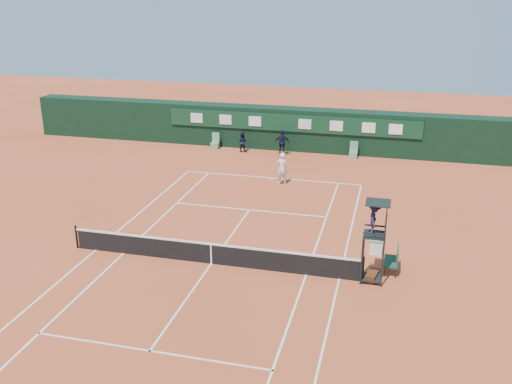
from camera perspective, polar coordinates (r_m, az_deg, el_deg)
ground at (r=24.75m, az=-4.48°, el=-7.16°), size 90.00×90.00×0.00m
court_lines at (r=24.74m, az=-4.48°, el=-7.15°), size 11.05×23.85×0.01m
tennis_net at (r=24.52m, az=-4.51°, el=-6.10°), size 12.90×0.10×1.10m
back_wall at (r=41.37m, az=3.70°, el=6.34°), size 40.00×1.65×3.00m
linesman_chair_left at (r=41.81m, az=-4.11°, el=4.79°), size 0.55×0.50×1.15m
linesman_chair_right at (r=39.92m, az=9.70°, el=3.81°), size 0.55×0.50×1.15m
umpire_chair at (r=22.74m, az=11.81°, el=-3.25°), size 0.96×0.95×3.42m
player_bench at (r=24.45m, az=13.62°, el=-6.50°), size 0.56×1.20×1.10m
tennis_bag at (r=23.84m, az=11.55°, el=-8.22°), size 0.55×0.92×0.32m
cooler at (r=26.05m, az=11.93°, el=-5.30°), size 0.57×0.57×0.65m
tennis_ball at (r=31.64m, az=4.21°, el=-0.84°), size 0.07×0.07×0.07m
player at (r=34.02m, az=2.62°, el=2.38°), size 0.85×0.75×1.95m
ball_kid_left at (r=40.77m, az=-1.39°, el=5.03°), size 0.73×0.59×1.44m
ball_kid_right at (r=39.92m, az=2.65°, el=4.94°), size 1.08×0.52×1.79m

